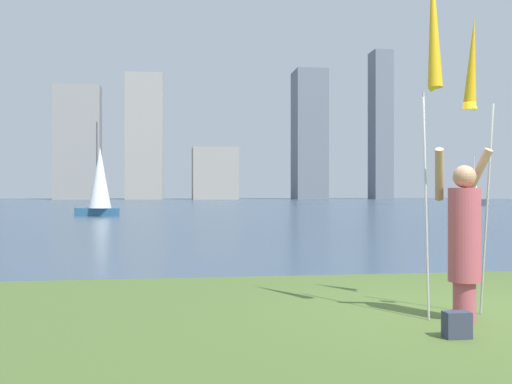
% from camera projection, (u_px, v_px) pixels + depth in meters
% --- Properties ---
extents(ground, '(120.00, 138.00, 0.12)m').
position_uv_depth(ground, '(208.00, 207.00, 57.30)').
color(ground, '#4C662D').
extents(person, '(0.70, 0.52, 1.91)m').
position_uv_depth(person, '(464.00, 236.00, 6.53)').
color(person, '#B24C59').
rests_on(person, ground).
extents(kite_flag_left, '(0.16, 0.40, 4.06)m').
position_uv_depth(kite_flag_left, '(433.00, 26.00, 6.46)').
color(kite_flag_left, '#B2B2B7').
rests_on(kite_flag_left, ground).
extents(kite_flag_right, '(0.16, 0.63, 3.51)m').
position_uv_depth(kite_flag_right, '(473.00, 70.00, 7.06)').
color(kite_flag_right, '#B2B2B7').
rests_on(kite_flag_right, ground).
extents(bag, '(0.25, 0.15, 0.26)m').
position_uv_depth(bag, '(457.00, 325.00, 5.76)').
color(bag, '#33384C').
rests_on(bag, ground).
extents(sailboat_2, '(2.58, 1.58, 5.44)m').
position_uv_depth(sailboat_2, '(100.00, 181.00, 34.22)').
color(sailboat_2, '#2D6084').
rests_on(sailboat_2, ground).
extents(sailboat_3, '(2.94, 2.15, 5.02)m').
position_uv_depth(sailboat_3, '(473.00, 189.00, 60.42)').
color(sailboat_3, '#333D51').
rests_on(sailboat_3, ground).
extents(skyline_tower_1, '(7.88, 3.79, 19.96)m').
position_uv_depth(skyline_tower_1, '(78.00, 143.00, 104.06)').
color(skyline_tower_1, gray).
rests_on(skyline_tower_1, ground).
extents(skyline_tower_2, '(6.59, 4.22, 22.49)m').
position_uv_depth(skyline_tower_2, '(144.00, 137.00, 106.48)').
color(skyline_tower_2, gray).
rests_on(skyline_tower_2, ground).
extents(skyline_tower_3, '(7.99, 7.47, 9.23)m').
position_uv_depth(skyline_tower_3, '(215.00, 174.00, 106.91)').
color(skyline_tower_3, gray).
rests_on(skyline_tower_3, ground).
extents(skyline_tower_4, '(5.76, 6.45, 23.74)m').
position_uv_depth(skyline_tower_4, '(309.00, 135.00, 109.89)').
color(skyline_tower_4, slate).
rests_on(skyline_tower_4, ground).
extents(skyline_tower_5, '(3.54, 4.51, 28.00)m').
position_uv_depth(skyline_tower_5, '(381.00, 125.00, 112.76)').
color(skyline_tower_5, slate).
rests_on(skyline_tower_5, ground).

